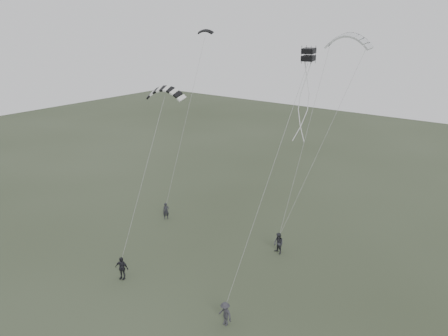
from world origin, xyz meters
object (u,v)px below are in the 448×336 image
Objects in this scene: flyer_far at (225,314)px; kite_striped at (165,89)px; flyer_right at (278,243)px; kite_box at (309,55)px; kite_dark_small at (205,31)px; flyer_left at (166,211)px; flyer_center at (122,268)px; kite_pale_large at (349,35)px.

kite_striped reaches higher than flyer_far.
kite_box is at bearing -26.63° from flyer_right.
flyer_right is 16.56m from kite_box.
flyer_far is (1.90, -10.03, -0.10)m from flyer_right.
flyer_left is at bearing -114.93° from kite_dark_small.
kite_box is at bearing -47.96° from kite_dark_small.
kite_dark_small reaches higher than flyer_center.
kite_box reaches higher than flyer_center.
kite_pale_large is 5.10× the size of kite_box.
kite_dark_small is (-13.57, 14.97, 16.95)m from flyer_far.
kite_pale_large is (0.03, 16.57, 16.73)m from flyer_far.
flyer_left is at bearing 97.49° from flyer_center.
kite_striped is (-8.46, -4.11, 12.68)m from flyer_right.
flyer_center is 0.57× the size of kite_striped.
kite_striped reaches higher than flyer_left.
flyer_left is 13.75m from kite_striped.
flyer_center is 23.21m from kite_dark_small.
flyer_center is 2.43× the size of kite_box.
flyer_left is 12.35m from flyer_right.
flyer_far is 17.18m from kite_box.
flyer_right is 10.21m from flyer_far.
flyer_far is 0.51× the size of kite_striped.
kite_pale_large is (1.93, 6.54, 16.64)m from flyer_right.
kite_striped is at bearing -88.92° from kite_dark_small.
flyer_right is at bearing 110.65° from flyer_far.
flyer_right reaches higher than flyer_center.
kite_striped is at bearing 175.09° from kite_box.
flyer_left is 1.11× the size of kite_dark_small.
kite_striped is at bearing -135.43° from kite_pale_large.
flyer_center reaches higher than flyer_left.
flyer_right reaches higher than flyer_far.
kite_box is (1.60, -10.19, -0.87)m from kite_pale_large.
flyer_right is at bearing -107.56° from kite_pale_large.
kite_box reaches higher than kite_striped.
kite_box is at bearing -57.47° from flyer_left.
flyer_far is at bearing -44.10° from kite_striped.
flyer_center reaches higher than flyer_far.
flyer_center is at bearing -120.31° from kite_pale_large.
flyer_far is at bearing -111.38° from kite_box.
kite_striped reaches higher than flyer_right.
kite_dark_small is at bearing 176.42° from flyer_right.
flyer_right reaches higher than flyer_left.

